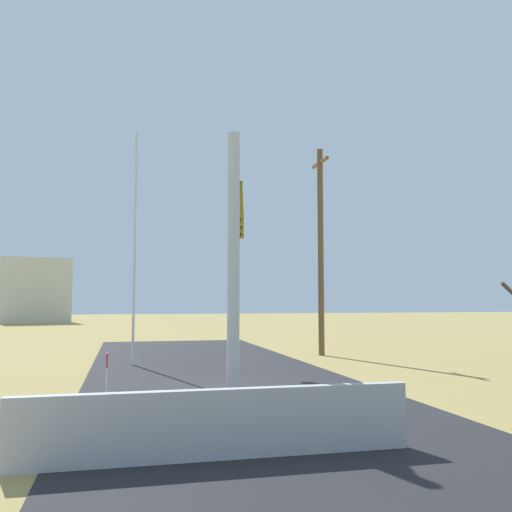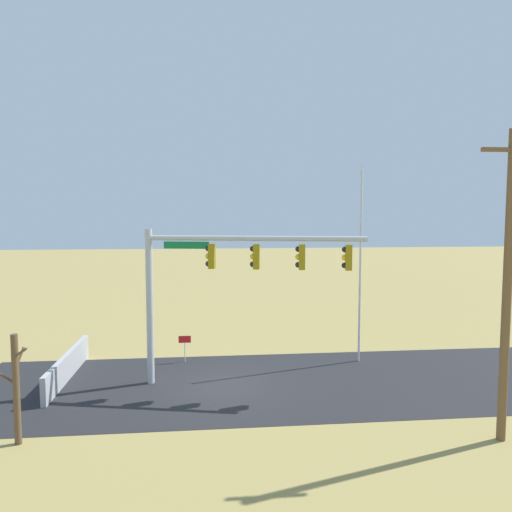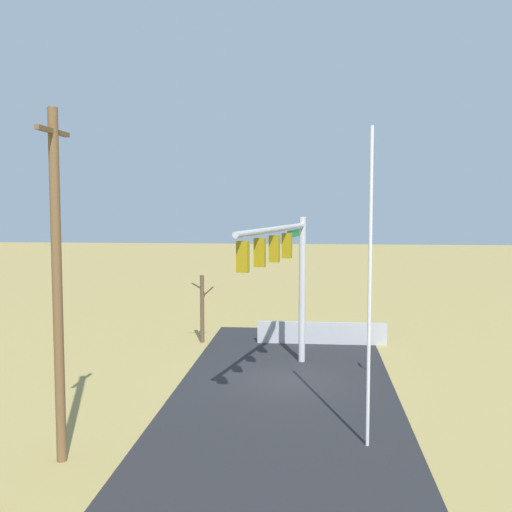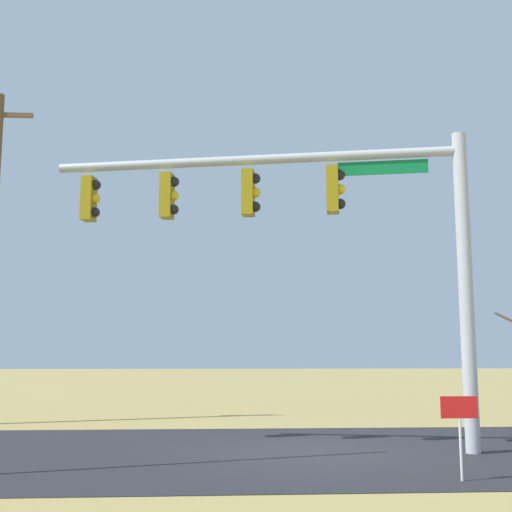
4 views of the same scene
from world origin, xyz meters
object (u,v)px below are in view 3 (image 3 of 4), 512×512
bare_tree (202,308)px  signal_mast (284,262)px  open_sign (368,349)px  flagpole (370,289)px  utility_pole (57,282)px

bare_tree → signal_mast: bearing=-145.3°
open_sign → bare_tree: bearing=59.1°
flagpole → open_sign: size_ratio=7.27×
utility_pole → bare_tree: (14.34, -1.21, -3.06)m
signal_mast → open_sign: (1.61, -3.34, -3.66)m
utility_pole → open_sign: utility_pole is taller
signal_mast → bare_tree: size_ratio=2.54×
bare_tree → open_sign: bare_tree is taller
flagpole → open_sign: 8.77m
flagpole → bare_tree: (12.55, 6.91, -2.72)m
signal_mast → bare_tree: bearing=34.7°
flagpole → bare_tree: flagpole is taller
flagpole → utility_pole: 8.33m
bare_tree → open_sign: size_ratio=2.71×
signal_mast → flagpole: 6.91m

